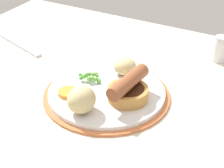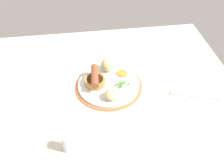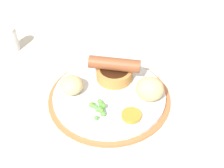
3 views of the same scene
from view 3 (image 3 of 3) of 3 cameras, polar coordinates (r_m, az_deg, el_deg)
dining_table at (r=70.88cm, az=0.43°, el=-0.69°), size 110.00×80.00×3.00cm
dinner_plate at (r=65.79cm, az=-0.50°, el=-2.34°), size 25.66×25.66×1.40cm
sausage_pudding at (r=67.30cm, az=0.44°, el=2.35°), size 7.91×11.20×5.32cm
pea_pile at (r=61.09cm, az=-2.41°, el=-4.36°), size 5.54×3.55×1.73cm
potato_chunk_0 at (r=63.00cm, az=6.92°, el=-0.92°), size 5.29×5.89×5.08cm
potato_chunk_1 at (r=65.06cm, az=-7.35°, el=-0.18°), size 4.98×4.92×3.64cm
carrot_slice_1 at (r=60.54cm, az=3.57°, el=-5.75°), size 5.50×5.50×0.79cm
salt_shaker at (r=82.07cm, az=-17.88°, el=7.80°), size 3.10×3.10×6.25cm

